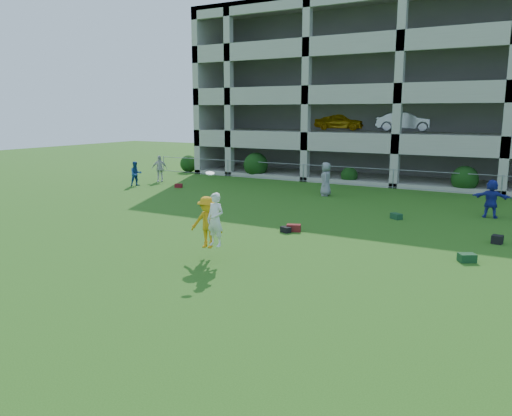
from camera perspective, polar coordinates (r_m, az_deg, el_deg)
The scene contains 15 objects.
ground at distance 14.51m, azimuth -3.94°, elevation -7.61°, with size 100.00×100.00×0.00m, color #235114.
bystander_a at distance 32.46m, azimuth -13.57°, elevation 3.83°, with size 0.75×0.58×1.54m, color navy.
bystander_b at distance 34.05m, azimuth -10.98°, elevation 4.44°, with size 1.03×0.43×1.76m, color silver.
bystander_c at distance 28.01m, azimuth 7.99°, elevation 3.29°, with size 0.92×0.60×1.87m, color gray.
bystander_d at distance 24.29m, azimuth 25.30°, elevation 0.98°, with size 1.59×0.51×1.71m, color #212B98.
bag_red_a at distance 19.59m, azimuth 4.33°, elevation -2.28°, with size 0.55×0.30×0.28m, color #540E1B.
bag_black_b at distance 19.42m, azimuth 3.40°, elevation -2.48°, with size 0.40×0.25×0.22m, color black.
bag_green_c at distance 16.98m, azimuth 22.97°, elevation -5.25°, with size 0.50×0.35×0.26m, color #163D1B.
crate_d at distance 19.73m, azimuth 25.86°, elevation -3.25°, with size 0.35×0.35×0.30m, color black.
bag_red_f at distance 31.23m, azimuth -8.84°, elevation 2.53°, with size 0.45×0.28×0.24m, color #570F10.
bag_green_g at distance 22.65m, azimuth 15.74°, elevation -0.91°, with size 0.50×0.30×0.25m, color #12331A.
frisbee_contest at distance 15.75m, azimuth -5.37°, elevation -1.55°, with size 1.48×0.99×2.49m.
parking_garage at distance 39.91m, azimuth 18.96°, elevation 12.37°, with size 30.00×14.00×12.00m.
fence at distance 31.64m, azimuth 15.39°, elevation 3.28°, with size 36.06×0.06×1.20m.
shrub_row at distance 31.45m, azimuth 23.94°, elevation 4.33°, with size 34.38×2.52×3.50m.
Camera 1 is at (7.63, -11.45, 4.60)m, focal length 35.00 mm.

